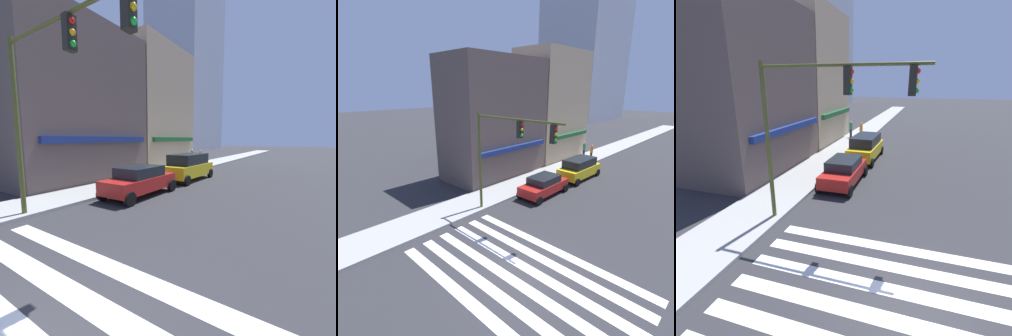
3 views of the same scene
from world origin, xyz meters
The scene contains 10 objects.
ground_plane centered at (0.00, 0.00, 0.00)m, with size 200.00×200.00×0.00m, color #2D2D30.
sidewalk_left centered at (0.00, 7.50, 0.07)m, with size 120.00×3.00×0.15m.
crosswalk_stripes centered at (0.00, 0.00, 0.00)m, with size 5.81×10.80×0.01m.
storefront_row centered at (14.25, 11.50, 5.77)m, with size 18.64×5.30×12.25m.
tower_distant centered at (59.56, 29.53, 27.75)m, with size 20.34×15.07×55.50m.
traffic_signal centered at (3.29, 4.11, 4.90)m, with size 0.32×6.40×6.69m.
sedan_red centered at (8.32, 4.70, 0.84)m, with size 4.42×2.02×1.59m.
suv_yellow centered at (13.90, 4.70, 1.03)m, with size 4.73×2.12×1.94m.
pedestrian_green_top centered at (21.29, 8.11, 1.07)m, with size 0.32×0.32×1.77m.
pedestrian_orange_vest centered at (20.48, 6.77, 1.07)m, with size 0.32×0.32×1.77m.
Camera 2 is at (-7.69, -6.54, 8.14)m, focal length 28.00 mm.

